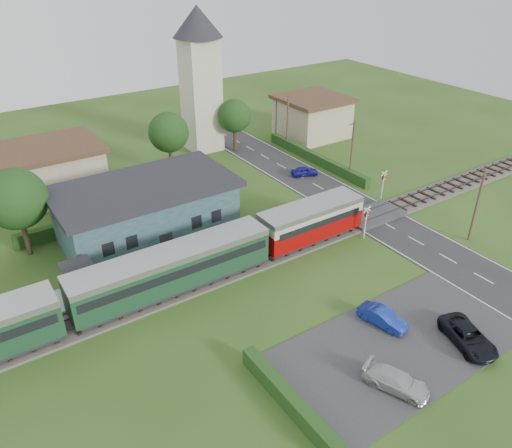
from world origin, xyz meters
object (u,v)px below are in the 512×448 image
car_park_dark (468,336)px  car_park_blue (382,317)px  station_building (147,210)px  crossing_signal_far (383,181)px  pedestrian_far (126,272)px  house_east (312,116)px  crossing_signal_near (366,218)px  pedestrian_near (230,239)px  car_on_road (305,171)px  church_tower (200,70)px  equipment_hut (79,279)px  car_park_silver (396,381)px  house_west (50,170)px  train (133,282)px

car_park_dark → car_park_blue: bearing=143.5°
station_building → crossing_signal_far: size_ratio=4.88×
station_building → pedestrian_far: station_building is taller
house_east → car_park_dark: bearing=-114.7°
crossing_signal_near → pedestrian_near: crossing_signal_near is taller
crossing_signal_near → car_park_blue: 12.12m
car_on_road → car_park_dark: car_park_dark is taller
crossing_signal_near → car_park_dark: 14.75m
station_building → church_tower: bearing=48.6°
house_east → crossing_signal_near: house_east is taller
equipment_hut → house_east: bearing=26.3°
crossing_signal_near → crossing_signal_far: (7.20, 4.80, 0.00)m
station_building → car_park_silver: bearing=-78.3°
crossing_signal_near → car_park_dark: (-4.12, -14.09, -1.43)m
crossing_signal_near → crossing_signal_far: size_ratio=1.00×
church_tower → car_park_dark: (-2.72, -42.50, -9.51)m
house_west → crossing_signal_far: 35.26m
church_tower → pedestrian_far: (-19.55, -23.45, -8.81)m
station_building → pedestrian_near: size_ratio=10.00×
crossing_signal_far → car_on_road: 9.87m
car_park_blue → pedestrian_far: size_ratio=1.86×
house_west → car_park_blue: (13.93, -34.84, -2.12)m
car_park_silver → pedestrian_far: 21.45m
station_building → house_west: (-5.00, 14.01, 0.10)m
house_east → car_park_dark: house_east is taller
house_east → crossing_signal_near: bearing=-119.1°
crossing_signal_near → pedestrian_far: crossing_signal_near is taller
car_park_blue → church_tower: bearing=68.1°
pedestrian_far → pedestrian_near: bearing=-74.3°
crossing_signal_far → pedestrian_near: size_ratio=2.05×
car_on_road → car_park_blue: bearing=174.0°
house_west → crossing_signal_near: size_ratio=3.30×
pedestrian_near → car_on_road: bearing=-129.5°
car_park_blue → car_park_silver: bearing=-140.8°
crossing_signal_near → car_on_road: 14.74m
station_building → equipment_hut: bearing=-144.1°
crossing_signal_far → car_park_silver: (-18.32, -18.89, -1.47)m
station_building → church_tower: (15.00, 17.01, 7.53)m
house_east → car_park_dark: (-17.72, -38.50, -2.08)m
station_building → pedestrian_far: 7.99m
crossing_signal_near → car_park_dark: size_ratio=0.72×
house_east → crossing_signal_far: bearing=-108.1°
car_park_blue → crossing_signal_far: bearing=31.4°
crossing_signal_far → car_on_road: bearing=108.2°
car_park_silver → pedestrian_near: pedestrian_near is taller
equipment_hut → crossing_signal_near: (24.40, -5.61, 0.39)m
train → pedestrian_near: (9.81, 2.50, -0.93)m
church_tower → car_park_blue: (-6.07, -37.84, -9.55)m
equipment_hut → car_on_road: bearing=16.5°
church_tower → house_west: bearing=-171.5°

